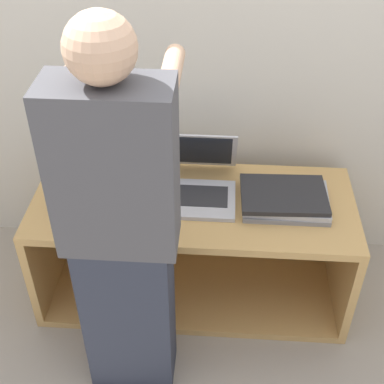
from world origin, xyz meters
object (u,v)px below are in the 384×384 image
Objects in this scene: laptop_stack_right at (285,199)px; person at (121,234)px; laptop_open at (194,183)px; laptop_stack_left at (104,189)px.

laptop_stack_right is 0.80m from person.
person is (-0.22, -0.54, 0.17)m from laptop_open.
person is at bearing -112.22° from laptop_open.
laptop_stack_left is 0.25× the size of person.
laptop_stack_left is at bearing 110.18° from person.
person is (-0.62, -0.47, 0.19)m from laptop_stack_right.
laptop_stack_right is at bearing 37.54° from person.
laptop_stack_left is 0.79m from laptop_stack_right.
laptop_open reaches higher than laptop_stack_right.
laptop_open is at bearing 170.87° from laptop_stack_right.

